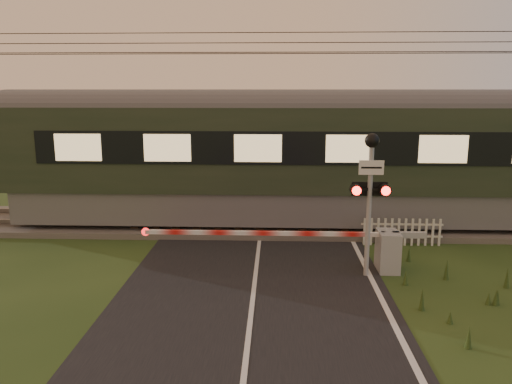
{
  "coord_description": "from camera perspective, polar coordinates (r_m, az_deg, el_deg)",
  "views": [
    {
      "loc": [
        0.48,
        -9.31,
        4.43
      ],
      "look_at": [
        -0.03,
        3.2,
        1.83
      ],
      "focal_mm": 35.0,
      "sensor_mm": 36.0,
      "label": 1
    }
  ],
  "objects": [
    {
      "name": "overhead_wires",
      "position": [
        15.87,
        0.64,
        16.42
      ],
      "size": [
        120.0,
        0.62,
        0.62
      ],
      "color": "black",
      "rests_on": "ground"
    },
    {
      "name": "road",
      "position": [
        10.11,
        -0.51,
        -14.18
      ],
      "size": [
        6.0,
        140.0,
        0.03
      ],
      "color": "black",
      "rests_on": "ground"
    },
    {
      "name": "picket_fence",
      "position": [
        14.93,
        16.34,
        -4.4
      ],
      "size": [
        2.33,
        0.07,
        0.79
      ],
      "color": "silver",
      "rests_on": "ground"
    },
    {
      "name": "ground",
      "position": [
        10.32,
        -0.55,
        -13.67
      ],
      "size": [
        160.0,
        160.0,
        0.0
      ],
      "primitive_type": "plane",
      "color": "#223916",
      "rests_on": "ground"
    },
    {
      "name": "boom_gate",
      "position": [
        12.7,
        13.13,
        -6.28
      ],
      "size": [
        7.03,
        0.77,
        1.02
      ],
      "color": "gray",
      "rests_on": "ground"
    },
    {
      "name": "crossing_signal",
      "position": [
        11.85,
        12.94,
        1.39
      ],
      "size": [
        0.87,
        0.36,
        3.43
      ],
      "color": "gray",
      "rests_on": "ground"
    },
    {
      "name": "track_bed",
      "position": [
        16.41,
        0.59,
        -3.68
      ],
      "size": [
        140.0,
        3.4,
        0.39
      ],
      "color": "#47423D",
      "rests_on": "ground"
    }
  ]
}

